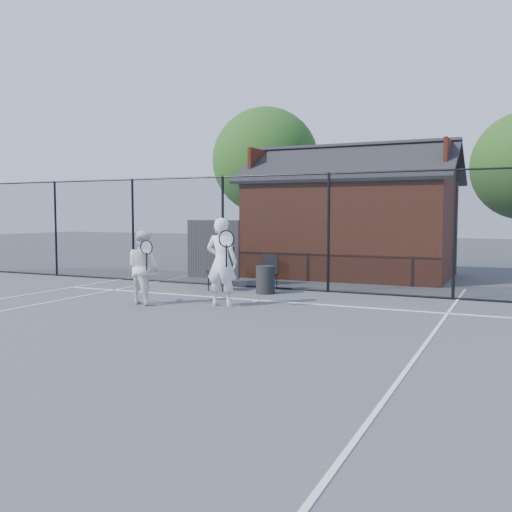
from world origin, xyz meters
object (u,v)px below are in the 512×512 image
at_px(player_back, 143,267).
at_px(waste_bin, 265,280).
at_px(player_front, 222,262).
at_px(chair_right, 267,273).
at_px(clubhouse, 352,225).
at_px(chair_left, 220,269).

relative_size(player_back, waste_bin, 2.35).
height_order(player_front, chair_right, player_front).
distance_m(chair_right, waste_bin, 0.54).
distance_m(player_front, player_back, 1.76).
height_order(player_front, waste_bin, player_front).
distance_m(clubhouse, waste_bin, 5.13).
bearing_deg(clubhouse, player_front, -97.25).
bearing_deg(chair_left, player_front, -54.00).
distance_m(clubhouse, chair_left, 5.43).
distance_m(clubhouse, player_front, 7.13).
relative_size(clubhouse, player_back, 4.03).
distance_m(player_back, chair_left, 2.66).
xyz_separation_m(player_front, chair_right, (-0.10, 2.64, -0.49)).
xyz_separation_m(chair_left, waste_bin, (1.26, 0.00, -0.21)).
bearing_deg(clubhouse, chair_right, -102.72).
xyz_separation_m(chair_right, waste_bin, (0.17, -0.50, -0.11)).
bearing_deg(clubhouse, player_back, -109.06).
bearing_deg(clubhouse, chair_left, -113.09).
bearing_deg(chair_right, waste_bin, -70.78).
bearing_deg(chair_left, waste_bin, 6.87).
height_order(player_front, player_back, player_front).
relative_size(clubhouse, chair_right, 7.13).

